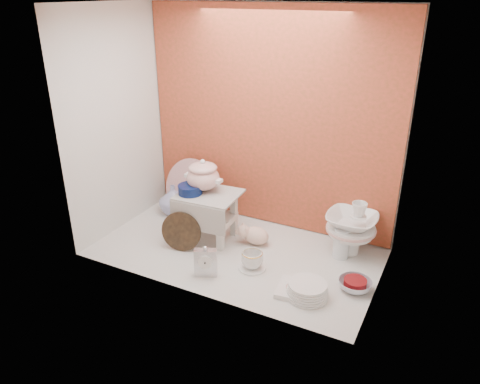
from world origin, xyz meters
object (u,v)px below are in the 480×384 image
at_px(mantel_clock, 206,261).
at_px(crystal_bowl, 355,285).
at_px(plush_pig, 256,235).
at_px(soup_tureen, 203,175).
at_px(gold_rim_teacup, 252,260).
at_px(porcelain_tower, 351,227).
at_px(dinner_plate_stack, 307,290).
at_px(step_stool, 210,216).
at_px(blue_white_vase, 173,200).
at_px(floral_platter, 190,188).

height_order(mantel_clock, crystal_bowl, mantel_clock).
distance_m(mantel_clock, plush_pig, 0.48).
bearing_deg(plush_pig, soup_tureen, -175.53).
height_order(gold_rim_teacup, porcelain_tower, porcelain_tower).
bearing_deg(dinner_plate_stack, soup_tureen, 157.87).
xyz_separation_m(soup_tureen, porcelain_tower, (0.95, 0.22, -0.26)).
height_order(mantel_clock, gold_rim_teacup, mantel_clock).
height_order(dinner_plate_stack, crystal_bowl, dinner_plate_stack).
bearing_deg(mantel_clock, step_stool, 92.85).
xyz_separation_m(mantel_clock, crystal_bowl, (0.83, 0.26, -0.07)).
bearing_deg(dinner_plate_stack, mantel_clock, -172.85).
bearing_deg(plush_pig, mantel_clock, -104.19).
relative_size(blue_white_vase, crystal_bowl, 1.19).
relative_size(plush_pig, crystal_bowl, 1.18).
xyz_separation_m(soup_tureen, gold_rim_teacup, (0.48, -0.24, -0.38)).
relative_size(soup_tureen, dinner_plate_stack, 1.11).
xyz_separation_m(blue_white_vase, dinner_plate_stack, (1.25, -0.53, -0.07)).
distance_m(blue_white_vase, porcelain_tower, 1.34).
bearing_deg(plush_pig, blue_white_vase, 168.58).
bearing_deg(soup_tureen, crystal_bowl, -8.73).
distance_m(plush_pig, dinner_plate_stack, 0.63).
distance_m(mantel_clock, crystal_bowl, 0.87).
xyz_separation_m(dinner_plate_stack, porcelain_tower, (0.08, 0.58, 0.14)).
height_order(plush_pig, gold_rim_teacup, plush_pig).
relative_size(blue_white_vase, dinner_plate_stack, 0.96).
height_order(soup_tureen, dinner_plate_stack, soup_tureen).
bearing_deg(step_stool, plush_pig, 8.79).
bearing_deg(dinner_plate_stack, plush_pig, 141.76).
bearing_deg(crystal_bowl, porcelain_tower, 109.59).
height_order(mantel_clock, porcelain_tower, porcelain_tower).
distance_m(soup_tureen, porcelain_tower, 1.01).
bearing_deg(crystal_bowl, blue_white_vase, 166.95).
xyz_separation_m(mantel_clock, porcelain_tower, (0.69, 0.65, 0.08)).
xyz_separation_m(floral_platter, mantel_clock, (0.52, -0.65, -0.11)).
height_order(step_stool, soup_tureen, soup_tureen).
height_order(blue_white_vase, dinner_plate_stack, blue_white_vase).
bearing_deg(crystal_bowl, step_stool, 172.56).
relative_size(blue_white_vase, mantel_clock, 1.15).
xyz_separation_m(dinner_plate_stack, crystal_bowl, (0.22, 0.19, -0.02)).
bearing_deg(porcelain_tower, step_stool, -164.19).
xyz_separation_m(soup_tureen, floral_platter, (-0.25, 0.22, -0.23)).
relative_size(gold_rim_teacup, porcelain_tower, 0.36).
distance_m(soup_tureen, crystal_bowl, 1.18).
xyz_separation_m(blue_white_vase, porcelain_tower, (1.33, 0.05, 0.07)).
height_order(floral_platter, dinner_plate_stack, floral_platter).
bearing_deg(blue_white_vase, crystal_bowl, -13.05).
distance_m(plush_pig, crystal_bowl, 0.75).
distance_m(gold_rim_teacup, porcelain_tower, 0.67).
relative_size(step_stool, mantel_clock, 2.00).
distance_m(soup_tureen, plush_pig, 0.53).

